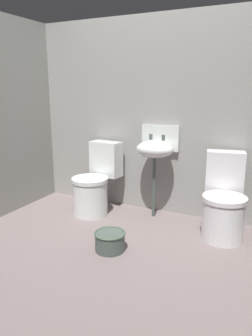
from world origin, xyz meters
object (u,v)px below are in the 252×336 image
(toilet_left, at_px, (95,185))
(toilet_right, at_px, (224,203))
(bucket, at_px, (110,241))
(sink, at_px, (156,148))

(toilet_left, height_order, toilet_right, same)
(toilet_left, distance_m, bucket, 0.96)
(toilet_right, distance_m, bucket, 1.12)
(toilet_left, xyz_separation_m, bucket, (0.58, -0.73, -0.23))
(sink, xyz_separation_m, bucket, (-0.06, -0.91, -0.67))
(sink, height_order, bucket, sink)
(toilet_left, distance_m, sink, 0.80)
(toilet_right, distance_m, sink, 0.90)
(toilet_left, bearing_deg, bucket, 136.09)
(sink, bearing_deg, bucket, -94.02)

